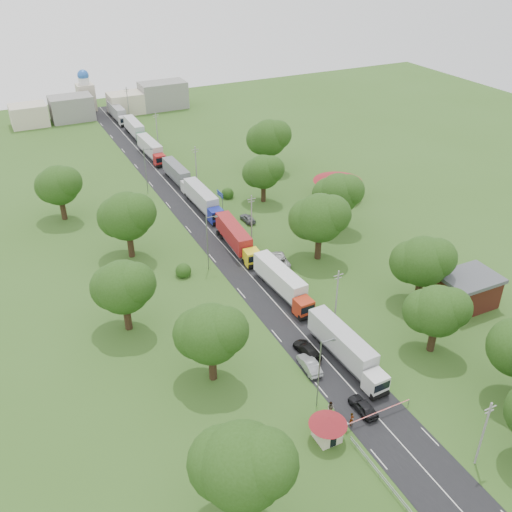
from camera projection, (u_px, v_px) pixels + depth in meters
ground at (279, 307)px, 87.14m from camera, size 260.00×260.00×0.00m
road at (227, 249)px, 102.58m from camera, size 8.00×200.00×0.04m
boom_barrier at (369, 416)px, 66.88m from camera, size 9.22×0.35×1.18m
guard_booth at (328, 425)px, 64.01m from camera, size 4.40×4.40×3.45m
guard_rail at (397, 500)px, 58.23m from camera, size 0.10×17.00×1.70m
info_sign at (220, 197)px, 114.61m from camera, size 0.12×3.10×4.10m
pole_0 at (483, 433)px, 59.82m from camera, size 1.60×0.24×9.00m
pole_1 at (337, 296)px, 81.44m from camera, size 1.60×0.24×9.00m
pole_2 at (252, 217)px, 103.05m from camera, size 1.60×0.24×9.00m
pole_3 at (196, 165)px, 124.67m from camera, size 1.60×0.24×9.00m
pole_4 at (157, 129)px, 146.28m from camera, size 1.60×0.24×9.00m
pole_5 at (128, 102)px, 167.90m from camera, size 1.60×0.24×9.00m
lamp_0 at (320, 370)px, 66.85m from camera, size 2.03×0.22×10.00m
lamp_1 at (208, 240)px, 93.87m from camera, size 2.03×0.22×10.00m
lamp_2 at (146, 168)px, 120.88m from camera, size 2.03×0.22×10.00m
tree_2 at (437, 310)px, 75.30m from camera, size 8.00×8.00×10.10m
tree_3 at (423, 261)px, 84.99m from camera, size 8.80×8.80×11.07m
tree_4 at (319, 218)px, 95.92m from camera, size 9.60×9.60×12.05m
tree_5 at (338, 194)px, 105.82m from camera, size 8.80×8.80×11.07m
tree_6 at (263, 172)px, 116.59m from camera, size 8.00×8.00×10.10m
tree_7 at (269, 138)px, 130.97m from camera, size 9.60×9.60×12.05m
tree_9 at (242, 465)px, 52.52m from camera, size 9.60×9.60×12.05m
tree_10 at (211, 333)px, 70.17m from camera, size 8.80×8.80×11.07m
tree_11 at (123, 286)px, 79.09m from camera, size 8.80×8.80×11.07m
tree_12 at (127, 216)px, 96.50m from camera, size 9.60×9.60×12.05m
tree_13 at (58, 185)px, 109.21m from camera, size 8.80×8.80×11.07m
house_brick at (468, 290)px, 86.39m from camera, size 8.60×6.60×5.20m
house_cream at (338, 181)px, 119.82m from camera, size 10.08×10.08×5.80m
distant_town at (108, 104)px, 170.54m from camera, size 52.00×8.00×8.00m
church at (86, 93)px, 173.97m from camera, size 5.00×5.00×12.30m
truck_0 at (346, 348)px, 75.42m from camera, size 3.12×15.42×4.26m
truck_1 at (283, 282)px, 89.12m from camera, size 3.29×15.15×4.18m
truck_2 at (236, 238)px, 101.57m from camera, size 3.33×15.12×4.18m
truck_3 at (203, 199)px, 115.24m from camera, size 2.83×15.50×4.29m
truck_4 at (178, 174)px, 127.14m from camera, size 2.70×14.29×3.96m
truck_5 at (151, 149)px, 140.68m from camera, size 3.06×15.11×4.18m
truck_6 at (135, 129)px, 154.05m from camera, size 2.66×15.08×4.18m
truck_7 at (118, 113)px, 167.07m from camera, size 2.72×14.80×4.10m
car_lane_front at (363, 406)px, 68.40m from camera, size 1.87×4.46×1.51m
car_lane_mid at (309, 365)px, 74.77m from camera, size 2.03×4.89×1.57m
car_lane_rear at (307, 350)px, 77.45m from camera, size 2.31×5.18×1.48m
car_verge_near at (279, 260)px, 97.74m from camera, size 3.85×6.37×1.65m
car_verge_far at (248, 218)px, 111.40m from camera, size 1.94×4.37×1.46m
pedestrian_near at (352, 419)px, 66.44m from camera, size 0.79×0.72×1.82m
pedestrian_booth at (331, 408)px, 67.86m from camera, size 1.13×1.17×1.90m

